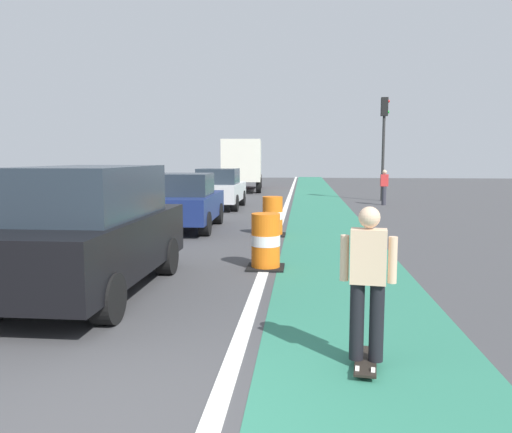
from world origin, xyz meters
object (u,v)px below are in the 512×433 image
Objects in this scene: parked_suv_nearest at (91,230)px; traffic_barrel_front at (266,242)px; parked_sedan_third at (219,189)px; parked_sedan_second at (185,202)px; traffic_barrel_mid at (273,216)px; skateboarder_on_lane at (368,282)px; pedestrian_crossing at (384,186)px; traffic_light_corner at (384,130)px; delivery_truck_down_block at (243,162)px.

traffic_barrel_front is (2.63, 2.07, -0.50)m from parked_suv_nearest.
parked_sedan_second is at bearing -89.93° from parked_sedan_third.
parked_sedan_second is 1.01× the size of parked_sedan_third.
parked_sedan_third is 7.80m from traffic_barrel_mid.
parked_suv_nearest is at bearing -111.69° from traffic_barrel_mid.
traffic_barrel_front is (-1.39, 4.59, -0.38)m from skateboarder_on_lane.
parked_sedan_second reaches higher than skateboarder_on_lane.
parked_sedan_third is (-0.21, 13.62, -0.20)m from parked_suv_nearest.
parked_sedan_second and parked_sedan_third have the same top height.
pedestrian_crossing reaches higher than traffic_barrel_front.
parked_suv_nearest is 19.70m from traffic_light_corner.
traffic_barrel_front is 14.38m from pedestrian_crossing.
traffic_light_corner reaches higher than parked_suv_nearest.
skateboarder_on_lane is at bearing -99.40° from pedestrian_crossing.
parked_suv_nearest is 2.86× the size of pedestrian_crossing.
traffic_barrel_mid is at bearing 91.62° from traffic_barrel_front.
parked_sedan_third is at bearing -149.16° from traffic_light_corner.
pedestrian_crossing is at bearing 72.13° from traffic_barrel_front.
parked_suv_nearest is 1.12× the size of parked_sedan_third.
parked_suv_nearest is at bearing -141.75° from traffic_barrel_front.
parked_sedan_third is 3.77× the size of traffic_barrel_mid.
parked_sedan_third is 2.55× the size of pedestrian_crossing.
traffic_light_corner reaches higher than pedestrian_crossing.
parked_sedan_third is 0.81× the size of traffic_light_corner.
skateboarder_on_lane is 0.37× the size of parked_suv_nearest.
pedestrian_crossing is at bearing 80.60° from skateboarder_on_lane.
traffic_barrel_front is at bearing 106.82° from skateboarder_on_lane.
parked_sedan_second is 0.54× the size of delivery_truck_down_block.
delivery_truck_down_block reaches higher than pedestrian_crossing.
traffic_light_corner is (7.54, 4.50, 2.67)m from parked_sedan_third.
parked_sedan_second is at bearing -124.69° from traffic_light_corner.
traffic_light_corner reaches higher than parked_sedan_third.
skateboarder_on_lane reaches higher than traffic_barrel_mid.
skateboarder_on_lane is at bearing -80.31° from traffic_barrel_mid.
parked_suv_nearest is 3.39m from traffic_barrel_front.
skateboarder_on_lane is at bearing -32.03° from parked_suv_nearest.
delivery_truck_down_block is (-0.32, 11.50, 1.01)m from parked_sedan_third.
parked_sedan_third is at bearing 90.90° from parked_suv_nearest.
parked_sedan_second is 2.58× the size of pedestrian_crossing.
skateboarder_on_lane is at bearing -99.10° from traffic_light_corner.
parked_sedan_third is at bearing 103.85° from traffic_barrel_front.
parked_sedan_second is 6.38m from parked_sedan_third.
traffic_barrel_mid is at bearing -18.81° from parked_sedan_second.
traffic_light_corner is at bearing 80.90° from skateboarder_on_lane.
skateboarder_on_lane is 28.02m from delivery_truck_down_block.
parked_sedan_second reaches higher than traffic_barrel_front.
delivery_truck_down_block is at bearing 91.04° from parked_sedan_second.
traffic_light_corner is at bearing 73.70° from traffic_barrel_front.
parked_sedan_third is 11.55m from delivery_truck_down_block.
parked_sedan_second is (-4.23, 9.76, -0.08)m from skateboarder_on_lane.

